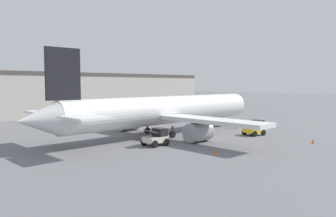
% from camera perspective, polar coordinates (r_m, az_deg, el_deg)
% --- Properties ---
extents(ground_plane, '(400.00, 400.00, 0.00)m').
position_cam_1_polar(ground_plane, '(47.29, -0.00, -4.52)').
color(ground_plane, slate).
extents(terminal_building, '(91.18, 16.42, 9.85)m').
position_cam_1_polar(terminal_building, '(81.63, -21.58, 2.39)').
color(terminal_building, '#ADA89E').
rests_on(terminal_building, ground_plane).
extents(airplane, '(41.00, 33.18, 11.18)m').
position_cam_1_polar(airplane, '(46.23, -0.83, -0.45)').
color(airplane, silver).
rests_on(airplane, ground_plane).
extents(ground_crew_worker, '(0.37, 0.37, 1.68)m').
position_cam_1_polar(ground_crew_worker, '(54.65, 11.78, -2.47)').
color(ground_crew_worker, '#1E2338').
rests_on(ground_crew_worker, ground_plane).
extents(baggage_tug, '(2.95, 2.54, 2.12)m').
position_cam_1_polar(baggage_tug, '(48.14, 14.90, -3.33)').
color(baggage_tug, yellow).
rests_on(baggage_tug, ground_plane).
extents(belt_loader_truck, '(2.69, 2.17, 2.01)m').
position_cam_1_polar(belt_loader_truck, '(38.86, -2.05, -5.00)').
color(belt_loader_truck, beige).
rests_on(belt_loader_truck, ground_plane).
extents(safety_cone_near, '(0.36, 0.36, 0.55)m').
position_cam_1_polar(safety_cone_near, '(34.64, 8.41, -7.40)').
color(safety_cone_near, '#EF590F').
rests_on(safety_cone_near, ground_plane).
extents(safety_cone_far, '(0.36, 0.36, 0.55)m').
position_cam_1_polar(safety_cone_far, '(43.97, 23.96, -5.22)').
color(safety_cone_far, '#EF590F').
rests_on(safety_cone_far, ground_plane).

